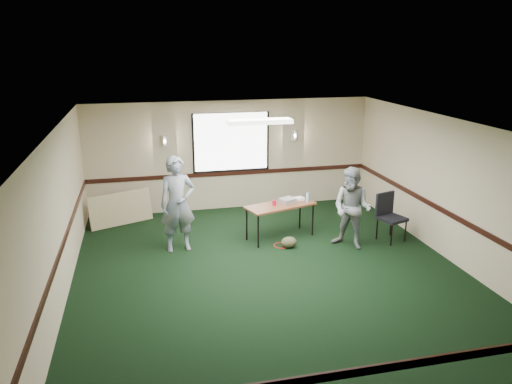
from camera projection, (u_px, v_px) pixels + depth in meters
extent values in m
plane|color=black|center=(272.00, 276.00, 8.97)|extent=(8.00, 8.00, 0.00)
plane|color=#CCB293|center=(231.00, 155.00, 12.31)|extent=(7.00, 0.00, 7.00)
plane|color=#CCB293|center=(380.00, 330.00, 4.85)|extent=(7.00, 0.00, 7.00)
plane|color=#CCB293|center=(58.00, 221.00, 7.82)|extent=(0.00, 8.00, 8.00)
plane|color=#CCB293|center=(453.00, 192.00, 9.34)|extent=(0.00, 8.00, 8.00)
plane|color=white|center=(274.00, 127.00, 8.19)|extent=(8.00, 8.00, 0.00)
cube|color=black|center=(231.00, 173.00, 12.42)|extent=(7.00, 0.03, 0.10)
cube|color=black|center=(376.00, 369.00, 5.00)|extent=(7.00, 0.03, 0.10)
cube|color=black|center=(62.00, 247.00, 7.95)|extent=(0.03, 8.00, 0.10)
cube|color=black|center=(450.00, 214.00, 9.47)|extent=(0.03, 8.00, 0.10)
cube|color=black|center=(231.00, 142.00, 12.18)|extent=(1.90, 0.01, 1.50)
cube|color=white|center=(231.00, 142.00, 12.18)|extent=(1.80, 0.02, 1.40)
cube|color=beige|center=(231.00, 110.00, 11.96)|extent=(2.05, 0.08, 0.10)
cylinder|color=silver|center=(165.00, 141.00, 11.77)|extent=(0.16, 0.16, 0.25)
cylinder|color=silver|center=(294.00, 135.00, 12.47)|extent=(0.16, 0.16, 0.25)
cube|color=white|center=(260.00, 122.00, 9.14)|extent=(1.20, 0.32, 0.08)
cube|color=brown|center=(280.00, 205.00, 10.53)|extent=(1.60, 1.02, 0.04)
cylinder|color=black|center=(258.00, 232.00, 10.10)|extent=(0.04, 0.04, 0.71)
cylinder|color=black|center=(313.00, 220.00, 10.77)|extent=(0.04, 0.04, 0.71)
cylinder|color=black|center=(247.00, 224.00, 10.50)|extent=(0.04, 0.04, 0.71)
cylinder|color=black|center=(300.00, 213.00, 11.17)|extent=(0.04, 0.04, 0.71)
cube|color=#9B9AA3|center=(287.00, 201.00, 10.62)|extent=(0.39, 0.37, 0.10)
cube|color=white|center=(299.00, 199.00, 10.82)|extent=(0.25, 0.22, 0.05)
cylinder|color=red|center=(274.00, 203.00, 10.45)|extent=(0.08, 0.08, 0.12)
cylinder|color=#98DCF9|center=(307.00, 197.00, 10.69)|extent=(0.06, 0.06, 0.20)
ellipsoid|color=#474028|center=(289.00, 242.00, 10.19)|extent=(0.39, 0.35, 0.23)
torus|color=red|center=(282.00, 245.00, 10.30)|extent=(0.42, 0.42, 0.02)
cube|color=tan|center=(121.00, 209.00, 11.42)|extent=(1.43, 0.76, 0.75)
cube|color=black|center=(392.00, 219.00, 10.45)|extent=(0.62, 0.62, 0.07)
cube|color=black|center=(385.00, 203.00, 10.56)|extent=(0.48, 0.21, 0.49)
cylinder|color=black|center=(391.00, 235.00, 10.25)|extent=(0.03, 0.03, 0.46)
cylinder|color=black|center=(405.00, 231.00, 10.46)|extent=(0.03, 0.03, 0.46)
cylinder|color=black|center=(377.00, 229.00, 10.58)|extent=(0.03, 0.03, 0.46)
cylinder|color=black|center=(391.00, 225.00, 10.79)|extent=(0.03, 0.03, 0.46)
imported|color=#3A5581|center=(178.00, 204.00, 9.86)|extent=(0.75, 0.53, 1.93)
imported|color=#7994BD|center=(352.00, 208.00, 10.01)|extent=(1.02, 1.02, 1.67)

